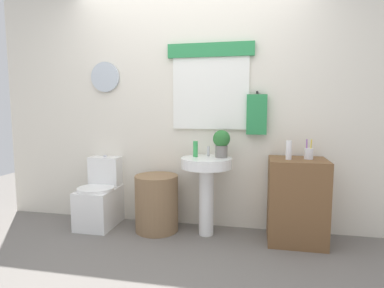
# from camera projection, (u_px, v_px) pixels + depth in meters

# --- Properties ---
(ground_plane) EXTENTS (8.00, 8.00, 0.00)m
(ground_plane) POSITION_uv_depth(u_px,v_px,m) (161.00, 275.00, 2.39)
(ground_plane) COLOR slate
(back_wall) EXTENTS (4.40, 0.18, 2.60)m
(back_wall) POSITION_uv_depth(u_px,v_px,m) (192.00, 104.00, 3.36)
(back_wall) COLOR silver
(back_wall) RESTS_ON ground_plane
(toilet) EXTENTS (0.38, 0.51, 0.75)m
(toilet) POSITION_uv_depth(u_px,v_px,m) (100.00, 199.00, 3.41)
(toilet) COLOR white
(toilet) RESTS_ON ground_plane
(laundry_hamper) EXTENTS (0.44, 0.44, 0.58)m
(laundry_hamper) POSITION_uv_depth(u_px,v_px,m) (157.00, 203.00, 3.25)
(laundry_hamper) COLOR #846647
(laundry_hamper) RESTS_ON ground_plane
(pedestal_sink) EXTENTS (0.50, 0.50, 0.78)m
(pedestal_sink) POSITION_uv_depth(u_px,v_px,m) (206.00, 178.00, 3.11)
(pedestal_sink) COLOR white
(pedestal_sink) RESTS_ON ground_plane
(faucet) EXTENTS (0.03, 0.03, 0.10)m
(faucet) POSITION_uv_depth(u_px,v_px,m) (208.00, 151.00, 3.20)
(faucet) COLOR silver
(faucet) RESTS_ON pedestal_sink
(wooden_cabinet) EXTENTS (0.52, 0.44, 0.79)m
(wooden_cabinet) POSITION_uv_depth(u_px,v_px,m) (297.00, 201.00, 2.96)
(wooden_cabinet) COLOR brown
(wooden_cabinet) RESTS_ON ground_plane
(soap_bottle) EXTENTS (0.05, 0.05, 0.16)m
(soap_bottle) POSITION_uv_depth(u_px,v_px,m) (195.00, 149.00, 3.16)
(soap_bottle) COLOR green
(soap_bottle) RESTS_ON pedestal_sink
(potted_plant) EXTENTS (0.17, 0.17, 0.27)m
(potted_plant) POSITION_uv_depth(u_px,v_px,m) (221.00, 142.00, 3.10)
(potted_plant) COLOR slate
(potted_plant) RESTS_ON pedestal_sink
(lotion_bottle) EXTENTS (0.05, 0.05, 0.17)m
(lotion_bottle) POSITION_uv_depth(u_px,v_px,m) (289.00, 150.00, 2.89)
(lotion_bottle) COLOR white
(lotion_bottle) RESTS_ON wooden_cabinet
(toothbrush_cup) EXTENTS (0.08, 0.08, 0.19)m
(toothbrush_cup) POSITION_uv_depth(u_px,v_px,m) (309.00, 153.00, 2.91)
(toothbrush_cup) COLOR silver
(toothbrush_cup) RESTS_ON wooden_cabinet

